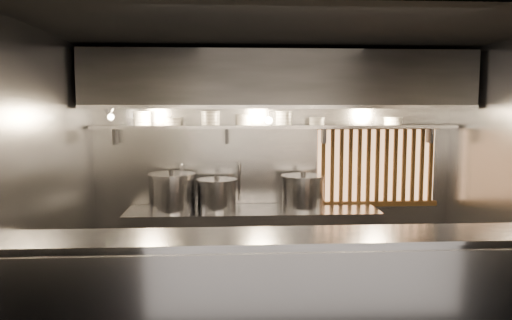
{
  "coord_description": "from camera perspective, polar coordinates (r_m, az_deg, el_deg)",
  "views": [
    {
      "loc": [
        -0.62,
        -4.73,
        2.12
      ],
      "look_at": [
        -0.29,
        0.55,
        1.56
      ],
      "focal_mm": 35.0,
      "sensor_mm": 36.0,
      "label": 1
    }
  ],
  "objects": [
    {
      "name": "bowl_shelf",
      "position": [
        6.08,
        2.33,
        3.82
      ],
      "size": [
        4.4,
        0.34,
        0.04
      ],
      "primitive_type": "cube",
      "color": "#939398",
      "rests_on": "wall_back"
    },
    {
      "name": "faucet_right",
      "position": [
        6.15,
        -1.92,
        -1.52
      ],
      "size": [
        0.04,
        0.3,
        0.5
      ],
      "color": "silver",
      "rests_on": "wall_back"
    },
    {
      "name": "stock_pot_mid",
      "position": [
        5.97,
        -4.49,
        -3.91
      ],
      "size": [
        0.59,
        0.59,
        0.41
      ],
      "rotation": [
        0.0,
        0.0,
        -0.25
      ],
      "color": "#939398",
      "rests_on": "cooking_bench"
    },
    {
      "name": "stock_pot_left",
      "position": [
        5.97,
        -9.61,
        -3.61
      ],
      "size": [
        0.72,
        0.72,
        0.48
      ],
      "rotation": [
        0.0,
        0.0,
        -0.35
      ],
      "color": "#939398",
      "rests_on": "cooking_bench"
    },
    {
      "name": "ceiling",
      "position": [
        4.82,
        4.04,
        14.19
      ],
      "size": [
        4.5,
        4.5,
        0.0
      ],
      "primitive_type": "plane",
      "rotation": [
        3.14,
        0.0,
        0.0
      ],
      "color": "black",
      "rests_on": "wall_back"
    },
    {
      "name": "stock_pot_right",
      "position": [
        6.03,
        5.39,
        -3.64
      ],
      "size": [
        0.68,
        0.68,
        0.44
      ],
      "rotation": [
        0.0,
        0.0,
        0.34
      ],
      "color": "#939398",
      "rests_on": "cooking_bench"
    },
    {
      "name": "serving_counter",
      "position": [
        4.12,
        5.63,
        -16.08
      ],
      "size": [
        4.5,
        0.56,
        1.13
      ],
      "color": "#939398",
      "rests_on": "floor"
    },
    {
      "name": "bowl_stack_4",
      "position": [
        6.09,
        3.22,
        4.81
      ],
      "size": [
        0.21,
        0.21,
        0.17
      ],
      "color": "white",
      "rests_on": "bowl_shelf"
    },
    {
      "name": "bowl_stack_1",
      "position": [
        6.08,
        -9.49,
        4.37
      ],
      "size": [
        0.23,
        0.23,
        0.09
      ],
      "color": "white",
      "rests_on": "bowl_shelf"
    },
    {
      "name": "bowl_stack_5",
      "position": [
        6.15,
        6.95,
        4.43
      ],
      "size": [
        0.2,
        0.2,
        0.09
      ],
      "color": "white",
      "rests_on": "bowl_shelf"
    },
    {
      "name": "bowl_stack_2",
      "position": [
        6.05,
        -5.22,
        4.78
      ],
      "size": [
        0.24,
        0.24,
        0.17
      ],
      "color": "white",
      "rests_on": "bowl_shelf"
    },
    {
      "name": "faucet_left",
      "position": [
        6.17,
        -8.43,
        -1.55
      ],
      "size": [
        0.04,
        0.3,
        0.5
      ],
      "color": "silver",
      "rests_on": "wall_back"
    },
    {
      "name": "bowl_stack_0",
      "position": [
        6.13,
        -12.88,
        4.67
      ],
      "size": [
        0.23,
        0.23,
        0.17
      ],
      "color": "white",
      "rests_on": "bowl_shelf"
    },
    {
      "name": "bowl_stack_3",
      "position": [
        6.05,
        -1.41,
        4.63
      ],
      "size": [
        0.2,
        0.2,
        0.13
      ],
      "color": "white",
      "rests_on": "bowl_shelf"
    },
    {
      "name": "wood_screen",
      "position": [
        6.52,
        13.63,
        -0.61
      ],
      "size": [
        1.56,
        0.09,
        1.04
      ],
      "color": "#FFB372",
      "rests_on": "wall_back"
    },
    {
      "name": "wall_back",
      "position": [
        6.3,
        2.14,
        -0.48
      ],
      "size": [
        4.5,
        0.0,
        4.5
      ],
      "primitive_type": "plane",
      "rotation": [
        1.57,
        0.0,
        0.0
      ],
      "color": "gray",
      "rests_on": "floor"
    },
    {
      "name": "pendant_bulb",
      "position": [
        5.95,
        1.49,
        4.56
      ],
      "size": [
        0.09,
        0.09,
        0.19
      ],
      "color": "#2D2D30",
      "rests_on": "exhaust_hood"
    },
    {
      "name": "bowl_stack_6",
      "position": [
        6.4,
        15.39,
        4.32
      ],
      "size": [
        0.23,
        0.23,
        0.09
      ],
      "color": "white",
      "rests_on": "bowl_shelf"
    },
    {
      "name": "cooking_bench",
      "position": [
        6.1,
        -0.39,
        -9.8
      ],
      "size": [
        3.0,
        0.7,
        0.9
      ],
      "primitive_type": "cube",
      "color": "#939398",
      "rests_on": "floor"
    },
    {
      "name": "heat_lamp",
      "position": [
        5.72,
        -16.51,
        5.31
      ],
      "size": [
        0.25,
        0.35,
        0.2
      ],
      "color": "#939398",
      "rests_on": "exhaust_hood"
    },
    {
      "name": "wall_left",
      "position": [
        5.05,
        -22.33,
        -2.57
      ],
      "size": [
        0.0,
        3.0,
        3.0
      ],
      "primitive_type": "plane",
      "rotation": [
        1.57,
        0.0,
        1.57
      ],
      "color": "gray",
      "rests_on": "floor"
    },
    {
      "name": "exhaust_hood",
      "position": [
        5.87,
        2.57,
        9.05
      ],
      "size": [
        4.4,
        0.81,
        0.65
      ],
      "color": "#2D2D30",
      "rests_on": "ceiling"
    }
  ]
}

